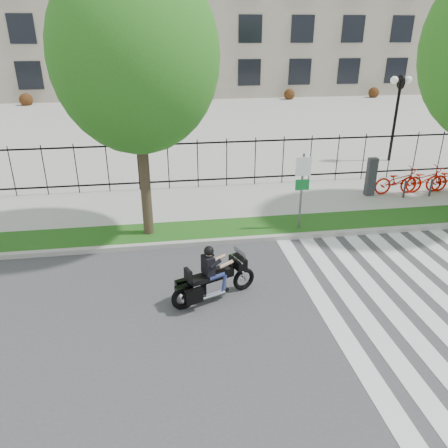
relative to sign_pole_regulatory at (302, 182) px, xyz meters
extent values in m
plane|color=#3D3D40|center=(-2.89, -4.58, -1.74)|extent=(120.00, 120.00, 0.00)
cube|color=#A6A39C|center=(-2.89, -0.48, -1.66)|extent=(60.00, 0.20, 0.15)
cube|color=#1D4E13|center=(-2.89, 0.37, -1.66)|extent=(60.00, 1.50, 0.15)
cube|color=#9D9A93|center=(-2.89, 2.87, -1.66)|extent=(60.00, 3.50, 0.15)
cube|color=#9D9A93|center=(-2.89, 20.42, -1.69)|extent=(80.00, 34.00, 0.10)
cylinder|color=black|center=(7.11, 7.42, 0.26)|extent=(0.14, 0.14, 4.00)
cylinder|color=black|center=(7.11, 7.42, 2.16)|extent=(0.06, 0.70, 0.70)
sphere|color=white|center=(6.76, 7.42, 2.26)|extent=(0.36, 0.36, 0.36)
sphere|color=white|center=(7.46, 7.42, 2.26)|extent=(0.36, 0.36, 0.36)
cylinder|color=#382A1E|center=(-4.91, 0.37, 0.38)|extent=(0.32, 0.32, 3.94)
ellipsoid|color=#236216|center=(-4.91, 0.37, 3.75)|extent=(4.69, 4.69, 5.39)
cube|color=#2D2D33|center=(3.71, 2.62, -0.84)|extent=(0.35, 0.25, 1.50)
imported|color=#B80E00|center=(4.91, 2.62, -1.06)|extent=(2.00, 0.70, 1.05)
cylinder|color=#2D2D33|center=(4.91, 2.12, -1.24)|extent=(0.08, 0.08, 0.70)
imported|color=#B80E00|center=(6.01, 2.62, -1.06)|extent=(2.00, 0.70, 1.05)
cylinder|color=#2D2D33|center=(6.01, 2.12, -1.24)|extent=(0.08, 0.08, 0.70)
cylinder|color=#59595B|center=(0.00, 0.02, -0.34)|extent=(0.07, 0.07, 2.50)
cube|color=white|center=(0.00, -0.02, 0.51)|extent=(0.50, 0.03, 0.60)
cube|color=#0C6626|center=(0.00, -0.02, -0.09)|extent=(0.45, 0.03, 0.35)
torus|color=black|center=(-2.49, -3.19, -1.44)|extent=(0.61, 0.33, 0.61)
torus|color=black|center=(-4.07, -3.80, -1.44)|extent=(0.65, 0.36, 0.65)
cube|color=black|center=(-2.66, -3.25, -0.90)|extent=(0.42, 0.55, 0.27)
cube|color=#26262B|center=(-2.60, -3.23, -0.69)|extent=(0.28, 0.46, 0.27)
cube|color=silver|center=(-3.32, -3.51, -1.34)|extent=(0.61, 0.47, 0.35)
cube|color=black|center=(-3.07, -3.42, -1.05)|extent=(0.56, 0.46, 0.23)
cube|color=black|center=(-3.61, -3.62, -1.07)|extent=(0.69, 0.52, 0.12)
cube|color=black|center=(-3.94, -3.75, -0.87)|extent=(0.19, 0.31, 0.30)
cube|color=black|center=(-3.84, -4.00, -1.30)|extent=(0.47, 0.29, 0.35)
cube|color=black|center=(-4.04, -3.50, -1.30)|extent=(0.47, 0.29, 0.35)
cube|color=black|center=(-3.44, -3.56, -0.75)|extent=(0.33, 0.41, 0.46)
sphere|color=tan|center=(-3.42, -3.55, -0.41)|extent=(0.20, 0.20, 0.20)
sphere|color=black|center=(-3.42, -3.55, -0.37)|extent=(0.24, 0.24, 0.24)
camera|label=1|loc=(-4.46, -12.64, 4.37)|focal=35.00mm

